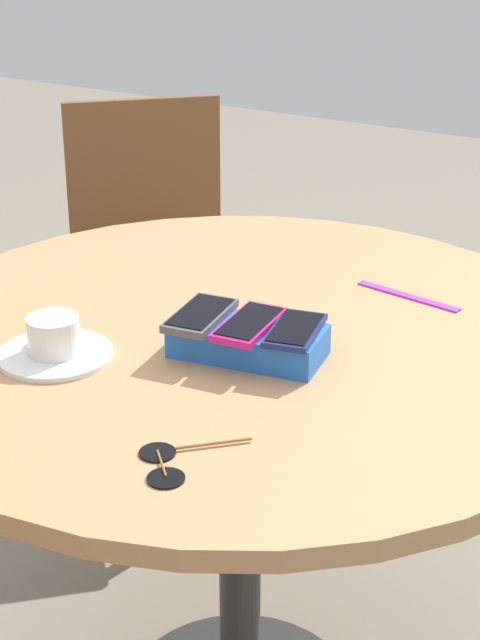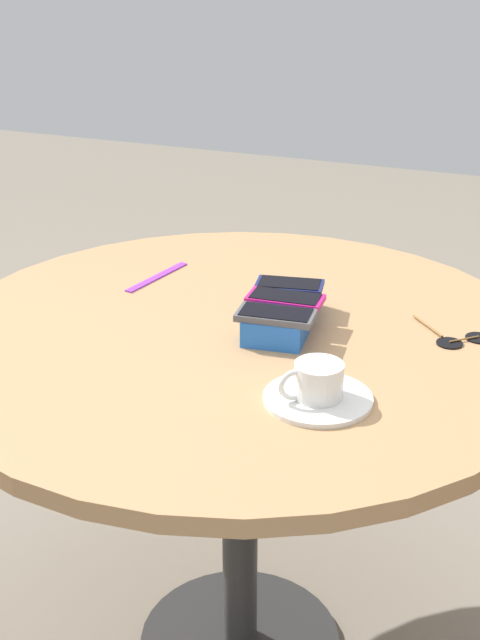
{
  "view_description": "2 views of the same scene",
  "coord_description": "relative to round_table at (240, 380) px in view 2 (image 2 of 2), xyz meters",
  "views": [
    {
      "loc": [
        -0.71,
        1.27,
        1.41
      ],
      "look_at": [
        0.0,
        0.0,
        0.75
      ],
      "focal_mm": 60.0,
      "sensor_mm": 36.0,
      "label": 1
    },
    {
      "loc": [
        1.32,
        0.53,
        1.39
      ],
      "look_at": [
        0.0,
        0.0,
        0.75
      ],
      "focal_mm": 50.0,
      "sensor_mm": 36.0,
      "label": 2
    }
  ],
  "objects": [
    {
      "name": "coffee_cup",
      "position": [
        0.19,
        0.2,
        0.14
      ],
      "size": [
        0.09,
        0.09,
        0.05
      ],
      "color": "white",
      "rests_on": "saucer"
    },
    {
      "name": "phone_navy",
      "position": [
        -0.12,
        0.05,
        0.15
      ],
      "size": [
        0.09,
        0.13,
        0.01
      ],
      "color": "navy",
      "rests_on": "phone_box"
    },
    {
      "name": "round_table",
      "position": [
        0.0,
        0.0,
        0.0
      ],
      "size": [
        1.09,
        1.09,
        0.73
      ],
      "color": "#2D2D2D",
      "rests_on": "ground_plane"
    },
    {
      "name": "phone_magenta",
      "position": [
        -0.05,
        0.07,
        0.15
      ],
      "size": [
        0.07,
        0.14,
        0.01
      ],
      "color": "#D11975",
      "rests_on": "phone_box"
    },
    {
      "name": "lanyard_strap",
      "position": [
        -0.17,
        -0.25,
        0.1
      ],
      "size": [
        0.19,
        0.05,
        0.0
      ],
      "primitive_type": "cube",
      "rotation": [
        0.0,
        0.0,
        -0.18
      ],
      "color": "purple",
      "rests_on": "round_table"
    },
    {
      "name": "phone_gray",
      "position": [
        0.02,
        0.07,
        0.15
      ],
      "size": [
        0.08,
        0.14,
        0.01
      ],
      "color": "#515156",
      "rests_on": "phone_box"
    },
    {
      "name": "sunglasses",
      "position": [
        -0.11,
        0.37,
        0.1
      ],
      "size": [
        0.11,
        0.15,
        0.01
      ],
      "color": "black",
      "rests_on": "round_table"
    },
    {
      "name": "saucer",
      "position": [
        0.19,
        0.2,
        0.1
      ],
      "size": [
        0.17,
        0.17,
        0.01
      ],
      "primitive_type": "cylinder",
      "color": "white",
      "rests_on": "round_table"
    },
    {
      "name": "phone_box",
      "position": [
        -0.05,
        0.06,
        0.12
      ],
      "size": [
        0.23,
        0.13,
        0.05
      ],
      "color": "blue",
      "rests_on": "round_table"
    }
  ]
}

